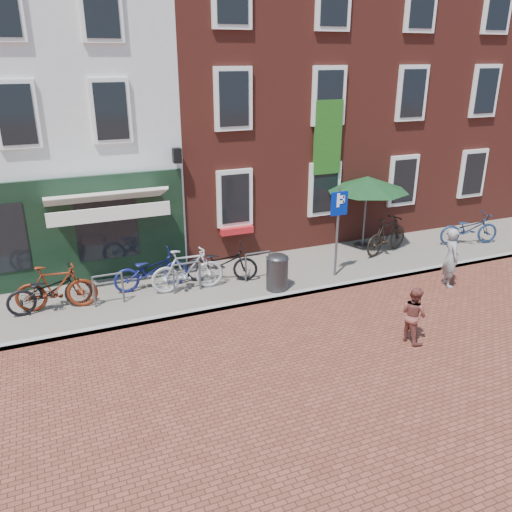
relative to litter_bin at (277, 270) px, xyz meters
name	(u,v)px	position (x,y,z in m)	size (l,w,h in m)	color
ground	(258,304)	(-0.75, -0.46, -0.65)	(80.00, 80.00, 0.00)	brown
sidewalk	(270,275)	(0.25, 1.04, -0.60)	(24.00, 3.00, 0.10)	slate
building_stucco	(19,105)	(-5.75, 6.54, 3.85)	(8.00, 8.00, 9.00)	silver
building_brick_mid	(234,83)	(1.25, 6.54, 4.35)	(6.00, 8.00, 10.00)	maroon
building_brick_right	(378,80)	(7.25, 6.54, 4.35)	(6.00, 8.00, 10.00)	maroon
filler_right	(501,90)	(13.75, 6.54, 3.85)	(7.00, 8.00, 9.00)	maroon
litter_bin	(277,270)	(0.00, 0.00, 0.00)	(0.58, 0.58, 1.06)	#323234
parking_sign	(338,218)	(1.90, 0.21, 1.15)	(0.50, 0.08, 2.55)	#4C4C4F
parasol	(367,181)	(3.95, 1.94, 1.63)	(2.61, 2.61, 2.42)	#4C4C4F
woman	(451,258)	(4.53, -1.38, 0.17)	(0.60, 0.39, 1.64)	gray
boy	(414,315)	(1.69, -3.44, -0.01)	(0.62, 0.49, 1.28)	brown
bicycle_0	(50,290)	(-5.59, 0.98, -0.03)	(0.69, 1.98, 1.04)	black
bicycle_1	(56,288)	(-5.44, 0.96, 0.03)	(0.54, 1.92, 1.15)	#63210D
bicycle_2	(151,270)	(-3.06, 1.33, -0.03)	(0.69, 1.98, 1.04)	navy
bicycle_3	(187,270)	(-2.20, 0.83, 0.03)	(0.54, 1.92, 1.15)	#B0B1B3
bicycle_4	(221,263)	(-1.18, 1.09, -0.03)	(0.69, 1.98, 1.04)	black
bicycle_5	(387,235)	(4.30, 1.18, 0.03)	(0.54, 1.92, 1.15)	black
bicycle_6	(469,229)	(7.30, 0.85, -0.03)	(0.69, 1.98, 1.04)	#172A4C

